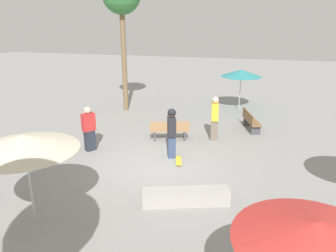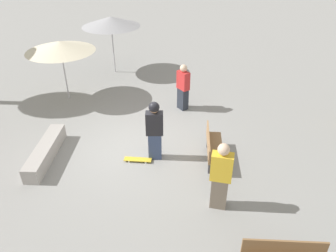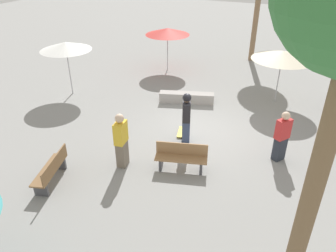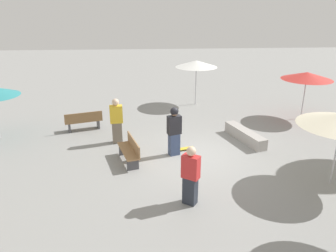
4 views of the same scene
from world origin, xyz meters
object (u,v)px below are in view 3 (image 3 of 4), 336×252
at_px(bench_near, 51,170).
at_px(bench_far, 181,157).
at_px(shade_umbrella_red, 167,31).
at_px(skateboard, 181,132).
at_px(bystander_watching, 121,141).
at_px(shade_umbrella_cream, 283,55).
at_px(concrete_ledge, 187,98).
at_px(shade_umbrella_white, 66,46).
at_px(bystander_far, 282,136).
at_px(skater_main, 186,116).

height_order(bench_near, bench_far, same).
xyz_separation_m(bench_near, shade_umbrella_red, (-0.88, 10.25, 1.66)).
xyz_separation_m(skateboard, bystander_watching, (-0.94, -2.57, 0.85)).
height_order(shade_umbrella_cream, shade_umbrella_red, shade_umbrella_cream).
relative_size(concrete_ledge, bench_far, 1.44).
xyz_separation_m(bench_near, shade_umbrella_cream, (5.16, 8.39, 1.68)).
xyz_separation_m(shade_umbrella_white, bystander_far, (9.52, -1.57, -1.37)).
bearing_deg(shade_umbrella_cream, skateboard, -123.14).
bearing_deg(bench_near, concrete_ledge, -30.36).
height_order(concrete_ledge, bench_near, bench_near).
bearing_deg(bystander_watching, skater_main, 142.45).
height_order(skateboard, bystander_watching, bystander_watching).
relative_size(shade_umbrella_white, bystander_watching, 1.33).
xyz_separation_m(shade_umbrella_cream, bystander_far, (0.74, -4.49, -1.25)).
bearing_deg(shade_umbrella_white, bench_far, -26.03).
relative_size(shade_umbrella_white, bystander_far, 1.40).
distance_m(bench_far, bystander_far, 3.25).
xyz_separation_m(concrete_ledge, bench_far, (1.60, -4.59, 0.20)).
height_order(skater_main, bystander_watching, skater_main).
height_order(skater_main, bench_far, skater_main).
distance_m(bystander_watching, bystander_far, 5.03).
xyz_separation_m(bench_far, bystander_watching, (-1.76, -0.57, 0.48)).
height_order(shade_umbrella_white, bystander_far, shade_umbrella_white).
bearing_deg(shade_umbrella_red, shade_umbrella_white, -119.68).
bearing_deg(concrete_ledge, bench_far, -70.79).
bearing_deg(bystander_far, shade_umbrella_white, -64.90).
xyz_separation_m(skater_main, bystander_far, (3.16, 0.17, -0.12)).
bearing_deg(bystander_watching, concrete_ledge, 171.44).
relative_size(skateboard, bench_near, 0.50).
xyz_separation_m(shade_umbrella_white, bystander_watching, (5.06, -3.90, -1.33)).
height_order(skater_main, bystander_far, skater_main).
bearing_deg(shade_umbrella_white, skateboard, -12.49).
distance_m(bench_far, bystander_watching, 1.91).
distance_m(concrete_ledge, bystander_watching, 5.21).
bearing_deg(bystander_far, bystander_watching, -27.87).
relative_size(bench_near, shade_umbrella_red, 0.71).
bearing_deg(bench_near, bench_far, -73.26).
bearing_deg(bench_near, skateboard, -46.86).
bearing_deg(bench_far, bystander_watching, 1.94).
distance_m(concrete_ledge, bench_near, 6.92).
bearing_deg(bystander_far, shade_umbrella_red, -98.62).
bearing_deg(shade_umbrella_cream, concrete_ledge, -154.87).
bearing_deg(shade_umbrella_white, bystander_far, -9.35).
bearing_deg(skateboard, bench_near, 135.50).
xyz_separation_m(bench_near, shade_umbrella_white, (-3.61, 5.47, 1.81)).
bearing_deg(shade_umbrella_red, bystander_watching, -74.94).
height_order(bench_near, shade_umbrella_cream, shade_umbrella_cream).
xyz_separation_m(skater_main, concrete_ledge, (-1.13, 2.99, -0.76)).
bearing_deg(shade_umbrella_white, bystander_watching, -37.63).
bearing_deg(bystander_far, bench_near, -22.11).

